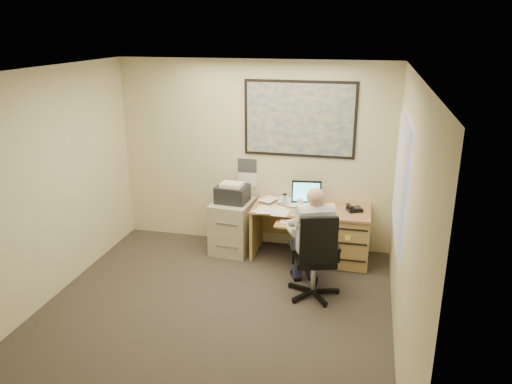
% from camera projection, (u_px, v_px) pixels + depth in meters
% --- Properties ---
extents(room_shell, '(4.00, 4.50, 2.70)m').
position_uv_depth(room_shell, '(204.00, 208.00, 5.12)').
color(room_shell, '#342E28').
rests_on(room_shell, ground).
extents(desk, '(1.60, 0.97, 1.08)m').
position_uv_depth(desk, '(335.00, 230.00, 6.90)').
color(desk, '#B6804E').
rests_on(desk, ground).
extents(world_map, '(1.56, 0.03, 1.06)m').
position_uv_depth(world_map, '(300.00, 119.00, 6.87)').
color(world_map, '#1E4C93').
rests_on(world_map, room_shell).
extents(wall_calendar, '(0.28, 0.01, 0.42)m').
position_uv_depth(wall_calendar, '(247.00, 173.00, 7.29)').
color(wall_calendar, white).
rests_on(wall_calendar, room_shell).
extents(window_blinds, '(0.06, 1.40, 1.30)m').
position_uv_depth(window_blinds, '(401.00, 179.00, 5.38)').
color(window_blinds, beige).
rests_on(window_blinds, room_shell).
extents(filing_cabinet, '(0.59, 0.69, 1.03)m').
position_uv_depth(filing_cabinet, '(233.00, 222.00, 7.18)').
color(filing_cabinet, '#ADA88B').
rests_on(filing_cabinet, ground).
extents(office_chair, '(0.82, 0.82, 1.11)m').
position_uv_depth(office_chair, '(312.00, 272.00, 5.96)').
color(office_chair, black).
rests_on(office_chair, ground).
extents(person, '(0.82, 0.95, 1.36)m').
position_uv_depth(person, '(315.00, 242.00, 5.92)').
color(person, silver).
rests_on(person, office_chair).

